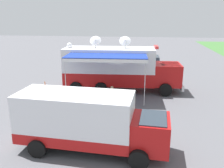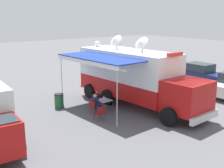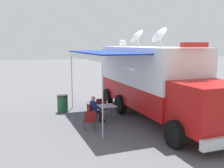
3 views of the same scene
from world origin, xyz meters
TOP-DOWN VIEW (x-y plane):
  - ground_plane at (0.00, 0.00)m, footprint 100.00×100.00m
  - lot_stripe at (-3.96, -2.31)m, footprint 0.35×4.80m
  - command_truck at (-0.00, 0.75)m, footprint 5.22×9.60m
  - folding_table at (2.33, 0.52)m, footprint 0.84×0.84m
  - water_bottle at (2.31, 0.49)m, footprint 0.07×0.07m
  - folding_chair_at_table at (3.13, 0.63)m, footprint 0.50×0.50m
  - folding_chair_beside_table at (2.35, -0.33)m, footprint 0.50×0.50m
  - folding_chair_spare_by_truck at (3.45, 1.73)m, footprint 0.51×0.51m
  - seated_responder at (2.94, 0.62)m, footprint 0.67×0.57m
  - trash_bin at (4.14, -1.78)m, footprint 0.57×0.57m
  - traffic_cone at (-0.06, -5.64)m, footprint 0.36×0.36m
  - car_far_corner at (-8.43, -0.27)m, footprint 2.09×4.24m

SIDE VIEW (x-z plane):
  - ground_plane at x=0.00m, z-range 0.00..0.00m
  - lot_stripe at x=-3.96m, z-range 0.00..0.01m
  - traffic_cone at x=-0.06m, z-range -0.01..0.57m
  - trash_bin at x=4.14m, z-range 0.00..0.91m
  - folding_chair_at_table at x=3.13m, z-range 0.08..0.95m
  - folding_chair_beside_table at x=2.35m, z-range 0.08..0.95m
  - folding_chair_spare_by_truck at x=3.45m, z-range 0.08..0.95m
  - seated_responder at x=2.94m, z-range 0.03..1.28m
  - folding_table at x=2.33m, z-range 0.31..1.04m
  - water_bottle at x=2.31m, z-range 0.72..0.95m
  - car_far_corner at x=-8.43m, z-range 0.00..1.76m
  - command_truck at x=0.00m, z-range -0.32..4.21m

